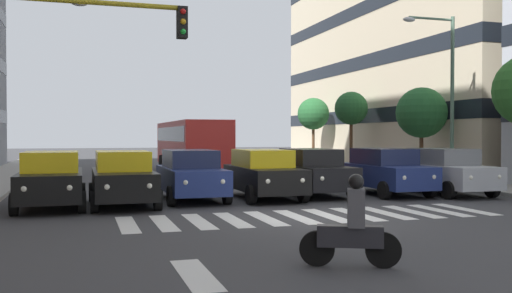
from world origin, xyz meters
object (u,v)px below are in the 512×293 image
at_px(car_1, 385,171).
at_px(car_2, 312,171).
at_px(street_lamp_left, 445,82).
at_px(street_tree_1, 422,113).
at_px(car_4, 191,174).
at_px(car_5, 123,178).
at_px(car_0, 445,171).
at_px(street_lamp_right, 0,68).
at_px(traffic_light_gantry, 44,68).
at_px(street_tree_2, 351,109).
at_px(bus_behind_traffic, 191,142).
at_px(street_tree_3, 313,114).
at_px(car_6, 51,179).
at_px(motorcycle_with_rider, 352,229).
at_px(car_3, 263,174).

relative_size(car_1, car_2, 1.00).
height_order(street_lamp_left, street_tree_1, street_lamp_left).
bearing_deg(car_4, car_5, 20.04).
distance_m(car_0, street_lamp_right, 16.18).
relative_size(traffic_light_gantry, street_tree_2, 1.15).
bearing_deg(bus_behind_traffic, street_tree_1, 140.70).
relative_size(traffic_light_gantry, street_tree_3, 1.16).
distance_m(bus_behind_traffic, street_tree_2, 10.04).
xyz_separation_m(street_lamp_right, street_tree_2, (-18.44, -11.04, -0.57)).
bearing_deg(car_4, car_6, 9.79).
bearing_deg(street_tree_3, car_1, 75.14).
height_order(car_2, car_5, same).
height_order(motorcycle_with_rider, street_tree_3, street_tree_3).
distance_m(traffic_light_gantry, street_lamp_left, 17.20).
bearing_deg(car_1, car_0, 164.20).
bearing_deg(bus_behind_traffic, street_lamp_left, 127.13).
distance_m(car_2, street_tree_3, 19.69).
bearing_deg(car_1, street_tree_1, -133.48).
bearing_deg(car_0, traffic_light_gantry, 18.04).
bearing_deg(street_tree_3, bus_behind_traffic, 26.64).
bearing_deg(car_1, car_6, 2.45).
distance_m(car_3, street_tree_1, 11.60).
xyz_separation_m(car_1, car_6, (11.78, 0.50, 0.00)).
height_order(street_lamp_left, street_tree_3, street_lamp_left).
bearing_deg(car_3, car_6, 3.82).
bearing_deg(bus_behind_traffic, street_lamp_right, 53.96).
relative_size(car_1, street_tree_1, 1.00).
bearing_deg(street_tree_2, car_5, 42.28).
distance_m(traffic_light_gantry, street_tree_1, 19.86).
bearing_deg(car_1, car_2, -10.22).
relative_size(car_0, bus_behind_traffic, 0.42).
height_order(car_0, street_lamp_left, street_lamp_left).
height_order(car_0, car_5, same).
bearing_deg(street_tree_1, street_tree_2, -88.88).
bearing_deg(car_4, street_tree_1, -157.56).
relative_size(motorcycle_with_rider, street_tree_3, 0.33).
bearing_deg(car_3, bus_behind_traffic, -90.00).
bearing_deg(car_4, street_tree_3, -123.93).
bearing_deg(street_lamp_left, car_5, 10.50).
xyz_separation_m(car_5, street_tree_2, (-14.63, -13.31, 2.98)).
bearing_deg(street_lamp_left, street_lamp_right, 0.85).
height_order(car_2, bus_behind_traffic, bus_behind_traffic).
distance_m(car_5, street_lamp_left, 14.31).
bearing_deg(motorcycle_with_rider, street_lamp_left, -130.80).
bearing_deg(car_5, street_tree_3, -127.42).
distance_m(bus_behind_traffic, street_lamp_left, 14.79).
bearing_deg(car_6, car_4, -170.21).
height_order(bus_behind_traffic, street_lamp_right, street_lamp_right).
height_order(street_lamp_right, street_tree_2, street_lamp_right).
bearing_deg(street_lamp_right, street_tree_2, -149.08).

